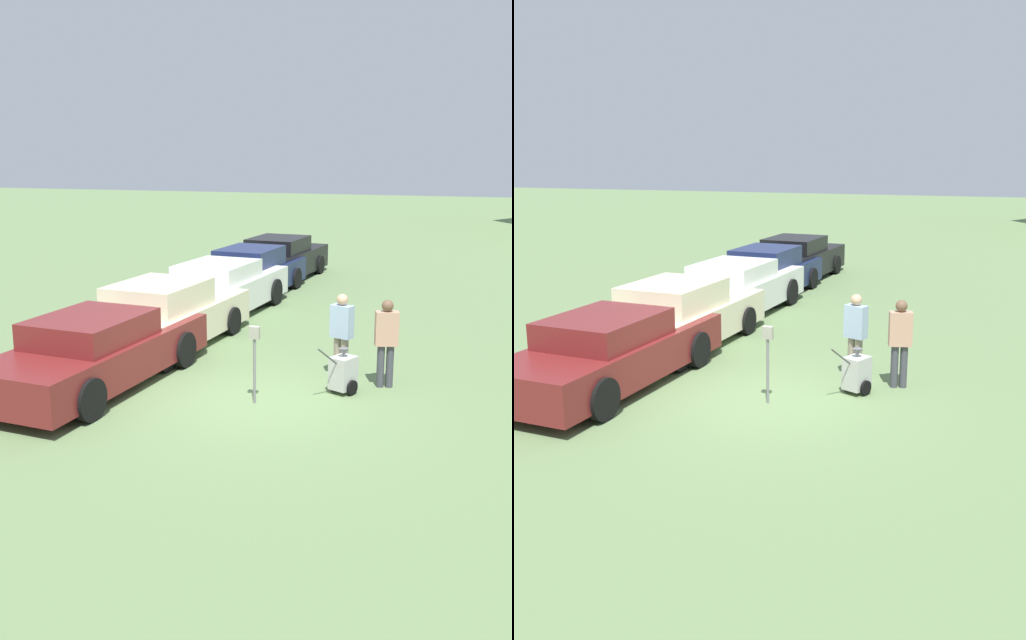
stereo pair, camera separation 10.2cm
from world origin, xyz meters
TOP-DOWN VIEW (x-y plane):
  - ground_plane at (0.00, 0.00)m, footprint 120.00×120.00m
  - parked_car_maroon at (-2.90, -0.09)m, footprint 2.34×5.34m
  - parked_car_cream at (-2.90, 2.73)m, footprint 2.35×5.34m
  - parked_car_white at (-2.90, 6.28)m, footprint 2.35×5.37m
  - parked_car_navy at (-2.90, 8.90)m, footprint 2.20×5.03m
  - parked_car_black at (-2.90, 11.91)m, footprint 2.31×5.09m
  - parking_meter at (0.19, -0.06)m, footprint 0.18×0.09m
  - person_worker at (1.33, 1.83)m, footprint 0.47×0.35m
  - person_supervisor at (2.23, 1.53)m, footprint 0.46×0.33m
  - equipment_cart at (1.55, 0.95)m, footprint 0.60×0.98m

SIDE VIEW (x-z plane):
  - ground_plane at x=0.00m, z-range 0.00..0.00m
  - equipment_cart at x=1.55m, z-range -0.11..0.89m
  - parked_car_maroon at x=-2.90m, z-range -0.03..1.36m
  - parked_car_navy at x=-2.90m, z-range -0.06..1.42m
  - parked_car_black at x=-2.90m, z-range -0.05..1.40m
  - parked_car_white at x=-2.90m, z-range -0.03..1.40m
  - parked_car_cream at x=-2.90m, z-range -0.06..1.44m
  - person_worker at x=1.33m, z-range 0.11..1.77m
  - person_supervisor at x=2.23m, z-range 0.11..1.78m
  - parking_meter at x=0.19m, z-range 0.27..1.65m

